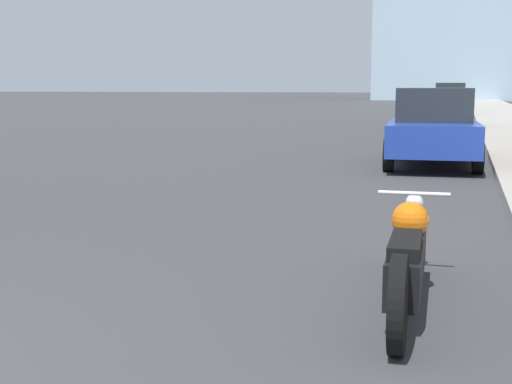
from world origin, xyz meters
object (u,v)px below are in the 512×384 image
motorcycle (407,256)px  parked_car_black (446,109)px  parked_car_green (449,100)px  parked_car_blue (433,127)px  parked_car_silver (454,99)px

motorcycle → parked_car_black: (-0.26, 23.33, 0.43)m
parked_car_black → parked_car_green: 12.50m
parked_car_blue → parked_car_silver: bearing=87.4°
motorcycle → parked_car_blue: size_ratio=0.60×
parked_car_blue → parked_car_green: bearing=87.7°
motorcycle → parked_car_black: bearing=89.4°
parked_car_blue → parked_car_green: size_ratio=1.03×
parked_car_black → parked_car_silver: parked_car_black is taller
parked_car_blue → parked_car_black: size_ratio=1.05×
motorcycle → parked_car_silver: bearing=89.0°
parked_car_green → parked_car_silver: parked_car_green is taller
parked_car_green → parked_car_silver: size_ratio=1.13×
parked_car_green → motorcycle: bearing=-92.7°
parked_car_blue → parked_car_green: (-0.13, 25.69, 0.10)m
motorcycle → parked_car_green: 35.83m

